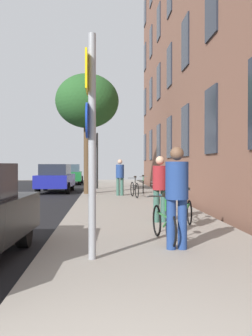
# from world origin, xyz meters

# --- Properties ---
(ground_plane) EXTENTS (41.80, 41.80, 0.00)m
(ground_plane) POSITION_xyz_m (-2.40, 15.00, 0.00)
(ground_plane) COLOR #332D28
(road_asphalt) EXTENTS (7.00, 38.00, 0.01)m
(road_asphalt) POSITION_xyz_m (-4.50, 15.00, 0.01)
(road_asphalt) COLOR black
(road_asphalt) RESTS_ON ground
(sidewalk) EXTENTS (4.20, 38.00, 0.12)m
(sidewalk) POSITION_xyz_m (1.10, 15.00, 0.06)
(sidewalk) COLOR gray
(sidewalk) RESTS_ON ground
(building_facade) EXTENTS (0.56, 27.00, 15.35)m
(building_facade) POSITION_xyz_m (3.69, 14.50, 7.69)
(building_facade) COLOR brown
(building_facade) RESTS_ON ground
(sign_post) EXTENTS (0.15, 0.60, 3.54)m
(sign_post) POSITION_xyz_m (-0.10, 3.78, 2.12)
(sign_post) COLOR gray
(sign_post) RESTS_ON sidewalk
(traffic_light) EXTENTS (0.43, 0.24, 3.44)m
(traffic_light) POSITION_xyz_m (-0.38, 20.65, 2.48)
(traffic_light) COLOR black
(traffic_light) RESTS_ON sidewalk
(tree_near) EXTENTS (3.22, 3.22, 6.09)m
(tree_near) POSITION_xyz_m (-0.72, 16.75, 4.79)
(tree_near) COLOR #4C3823
(tree_near) RESTS_ON sidewalk
(bicycle_0) EXTENTS (0.42, 1.73, 0.94)m
(bicycle_0) POSITION_xyz_m (1.25, 4.99, 0.49)
(bicycle_0) COLOR black
(bicycle_0) RESTS_ON sidewalk
(bicycle_1) EXTENTS (0.42, 1.62, 0.90)m
(bicycle_1) POSITION_xyz_m (2.24, 7.39, 0.47)
(bicycle_1) COLOR black
(bicycle_1) RESTS_ON sidewalk
(bicycle_2) EXTENTS (0.42, 1.65, 0.91)m
(bicycle_2) POSITION_xyz_m (1.98, 9.79, 0.47)
(bicycle_2) COLOR black
(bicycle_2) RESTS_ON sidewalk
(bicycle_3) EXTENTS (0.42, 1.59, 0.89)m
(bicycle_3) POSITION_xyz_m (2.17, 12.19, 0.47)
(bicycle_3) COLOR black
(bicycle_3) RESTS_ON sidewalk
(bicycle_4) EXTENTS (0.42, 1.63, 0.97)m
(bicycle_4) POSITION_xyz_m (1.52, 14.59, 0.50)
(bicycle_4) COLOR black
(bicycle_4) RESTS_ON sidewalk
(bicycle_5) EXTENTS (0.42, 1.61, 0.95)m
(bicycle_5) POSITION_xyz_m (2.18, 16.99, 0.49)
(bicycle_5) COLOR black
(bicycle_5) RESTS_ON sidewalk
(pedestrian_0) EXTENTS (0.44, 0.44, 1.80)m
(pedestrian_0) POSITION_xyz_m (1.38, 4.36, 1.15)
(pedestrian_0) COLOR navy
(pedestrian_0) RESTS_ON sidewalk
(pedestrian_1) EXTENTS (0.54, 0.54, 1.71)m
(pedestrian_1) POSITION_xyz_m (1.56, 7.38, 1.10)
(pedestrian_1) COLOR #33594C
(pedestrian_1) RESTS_ON sidewalk
(pedestrian_2) EXTENTS (0.55, 0.55, 1.74)m
(pedestrian_2) POSITION_xyz_m (0.90, 15.54, 1.11)
(pedestrian_2) COLOR #33594C
(pedestrian_2) RESTS_ON sidewalk
(car_1) EXTENTS (1.90, 4.27, 1.62)m
(car_1) POSITION_xyz_m (-2.63, 19.28, 0.84)
(car_1) COLOR navy
(car_1) RESTS_ON road_asphalt
(car_2) EXTENTS (1.93, 4.25, 1.62)m
(car_2) POSITION_xyz_m (-2.54, 27.84, 0.84)
(car_2) COLOR #19662D
(car_2) RESTS_ON road_asphalt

